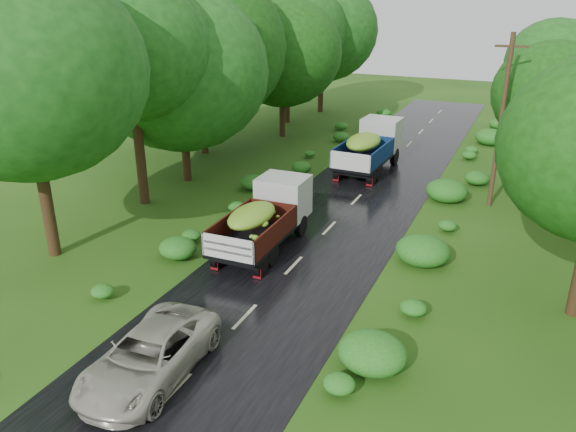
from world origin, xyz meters
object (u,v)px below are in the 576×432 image
Objects in this scene: car at (150,355)px; utility_pole at (501,121)px; truck_near at (266,215)px; truck_far at (371,145)px.

utility_pole is (7.16, 17.60, 3.52)m from car.
utility_pole reaches higher than truck_near.
truck_far is 1.35× the size of car.
truck_far reaches higher than truck_near.
truck_far is 0.80× the size of utility_pole.
utility_pole is at bearing -22.70° from truck_far.
truck_near is 0.91× the size of truck_far.
utility_pole reaches higher than car.
car is 19.33m from utility_pole.
truck_far is 8.23m from utility_pole.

